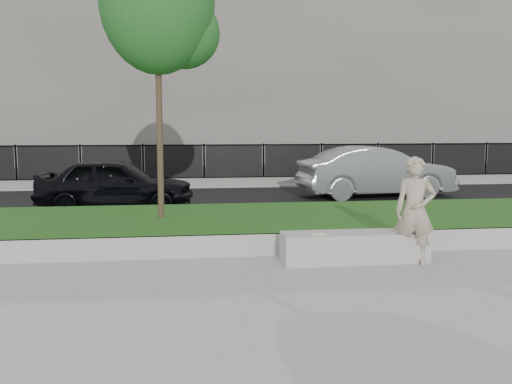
{
  "coord_description": "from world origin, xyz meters",
  "views": [
    {
      "loc": [
        -1.4,
        -8.92,
        2.39
      ],
      "look_at": [
        -0.08,
        1.2,
        1.14
      ],
      "focal_mm": 40.0,
      "sensor_mm": 36.0,
      "label": 1
    }
  ],
  "objects": [
    {
      "name": "car_dark",
      "position": [
        -3.19,
        6.68,
        0.75
      ],
      "size": [
        4.3,
        2.11,
        1.41
      ],
      "primitive_type": "imported",
      "rotation": [
        0.0,
        0.0,
        1.46
      ],
      "color": "black",
      "rests_on": "street"
    },
    {
      "name": "street",
      "position": [
        0.0,
        8.5,
        0.02
      ],
      "size": [
        34.0,
        7.0,
        0.04
      ],
      "primitive_type": "cube",
      "color": "black",
      "rests_on": "ground"
    },
    {
      "name": "building_facade",
      "position": [
        0.0,
        20.0,
        5.0
      ],
      "size": [
        34.0,
        10.0,
        10.0
      ],
      "primitive_type": "cube",
      "color": "#69635C",
      "rests_on": "ground"
    },
    {
      "name": "car_silver",
      "position": [
        4.67,
        8.35,
        0.84
      ],
      "size": [
        5.0,
        2.17,
        1.6
      ],
      "primitive_type": "imported",
      "rotation": [
        0.0,
        0.0,
        1.67
      ],
      "color": "gray",
      "rests_on": "street"
    },
    {
      "name": "grass_kerb",
      "position": [
        0.0,
        1.04,
        0.2
      ],
      "size": [
        34.0,
        0.08,
        0.4
      ],
      "primitive_type": "cube",
      "color": "#A5A29A",
      "rests_on": "ground"
    },
    {
      "name": "ground",
      "position": [
        0.0,
        0.0,
        0.0
      ],
      "size": [
        90.0,
        90.0,
        0.0
      ],
      "primitive_type": "plane",
      "color": "gray",
      "rests_on": "ground"
    },
    {
      "name": "far_pavement",
      "position": [
        0.0,
        13.0,
        0.06
      ],
      "size": [
        34.0,
        3.0,
        0.12
      ],
      "primitive_type": "cube",
      "color": "gray",
      "rests_on": "ground"
    },
    {
      "name": "grass_bank",
      "position": [
        0.0,
        3.0,
        0.2
      ],
      "size": [
        34.0,
        4.0,
        0.4
      ],
      "primitive_type": "cube",
      "color": "#11380E",
      "rests_on": "ground"
    },
    {
      "name": "young_tree",
      "position": [
        -1.77,
        3.15,
        4.77
      ],
      "size": [
        2.45,
        2.35,
        6.01
      ],
      "color": "#38281C",
      "rests_on": "grass_bank"
    },
    {
      "name": "book",
      "position": [
        0.84,
        0.31,
        0.53
      ],
      "size": [
        0.28,
        0.24,
        0.03
      ],
      "primitive_type": "cube",
      "rotation": [
        0.0,
        0.0,
        0.28
      ],
      "color": "beige",
      "rests_on": "stone_bench"
    },
    {
      "name": "man",
      "position": [
        2.47,
        0.12,
        0.91
      ],
      "size": [
        0.77,
        0.63,
        1.82
      ],
      "primitive_type": "imported",
      "rotation": [
        0.0,
        0.0,
        -0.34
      ],
      "color": "tan",
      "rests_on": "ground"
    },
    {
      "name": "stone_bench",
      "position": [
        1.52,
        0.4,
        0.26
      ],
      "size": [
        2.51,
        0.63,
        0.51
      ],
      "primitive_type": "cube",
      "color": "#A5A29A",
      "rests_on": "ground"
    },
    {
      "name": "iron_fence",
      "position": [
        0.0,
        12.0,
        0.54
      ],
      "size": [
        32.0,
        0.3,
        1.5
      ],
      "color": "slate",
      "rests_on": "far_pavement"
    }
  ]
}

